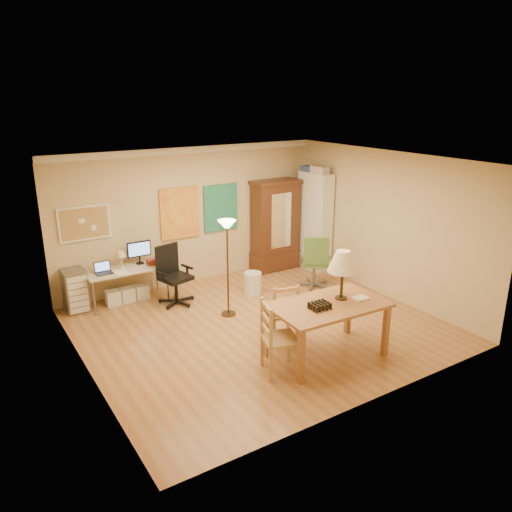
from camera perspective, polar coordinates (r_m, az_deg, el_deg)
floor at (r=8.30m, az=0.40°, el=-8.03°), size 5.50×5.50×0.00m
crown_molding at (r=9.67m, az=-7.64°, el=11.92°), size 5.50×0.08×0.12m
corkboard at (r=9.22m, az=-19.01°, el=3.57°), size 0.90×0.04×0.62m
art_panel_left at (r=9.77m, az=-8.71°, el=4.85°), size 0.80×0.04×1.00m
art_panel_right at (r=10.16m, az=-4.05°, el=5.52°), size 0.75×0.04×0.95m
dining_table at (r=7.17m, az=8.86°, el=-4.04°), size 1.68×1.05×1.55m
ladder_chair_back at (r=7.70m, az=3.01°, el=-6.62°), size 0.52×0.51×0.95m
ladder_chair_left at (r=6.86m, az=2.48°, el=-9.52°), size 0.58×0.59×1.03m
torchiere_lamp at (r=8.26m, az=-3.31°, el=1.85°), size 0.31×0.31×1.68m
computer_desk at (r=9.39m, az=-14.43°, el=-2.81°), size 1.43×0.63×1.08m
office_chair_black at (r=9.19m, az=-9.26°, el=-3.65°), size 0.66×0.66×1.08m
office_chair_green at (r=9.87m, az=6.68°, el=-1.98°), size 0.67×0.67×1.07m
drawer_cart at (r=9.29m, az=-19.95°, el=-3.72°), size 0.38×0.45×0.75m
armoire at (r=10.71m, az=2.19°, el=2.87°), size 1.05×0.50×1.94m
bookshelf at (r=10.73m, az=6.69°, el=3.89°), size 0.31×0.84×2.09m
wastebin at (r=9.51m, az=-0.39°, el=-3.12°), size 0.34×0.34×0.43m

